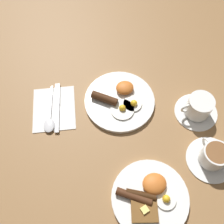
{
  "coord_description": "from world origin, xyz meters",
  "views": [
    {
      "loc": [
        0.13,
        0.47,
        0.82
      ],
      "look_at": [
        0.04,
        0.05,
        0.03
      ],
      "focal_mm": 42.0,
      "sensor_mm": 36.0,
      "label": 1
    }
  ],
  "objects_px": {
    "breakfast_plate_far": "(150,197)",
    "knife": "(57,104)",
    "teacup_far": "(213,157)",
    "breakfast_plate_near": "(120,100)",
    "teacup_near": "(198,108)",
    "spoon": "(49,121)"
  },
  "relations": [
    {
      "from": "teacup_near",
      "to": "teacup_far",
      "type": "height_order",
      "value": "teacup_near"
    },
    {
      "from": "spoon",
      "to": "teacup_far",
      "type": "bearing_deg",
      "value": 72.89
    },
    {
      "from": "spoon",
      "to": "knife",
      "type": "bearing_deg",
      "value": 160.38
    },
    {
      "from": "teacup_near",
      "to": "knife",
      "type": "xyz_separation_m",
      "value": [
        0.47,
        -0.13,
        -0.03
      ]
    },
    {
      "from": "teacup_far",
      "to": "breakfast_plate_near",
      "type": "bearing_deg",
      "value": -49.16
    },
    {
      "from": "breakfast_plate_near",
      "to": "teacup_near",
      "type": "relative_size",
      "value": 1.66
    },
    {
      "from": "breakfast_plate_near",
      "to": "breakfast_plate_far",
      "type": "height_order",
      "value": "breakfast_plate_far"
    },
    {
      "from": "breakfast_plate_far",
      "to": "spoon",
      "type": "height_order",
      "value": "breakfast_plate_far"
    },
    {
      "from": "teacup_far",
      "to": "breakfast_plate_far",
      "type": "bearing_deg",
      "value": 17.92
    },
    {
      "from": "knife",
      "to": "spoon",
      "type": "xyz_separation_m",
      "value": [
        0.03,
        0.06,
        0.0
      ]
    },
    {
      "from": "knife",
      "to": "spoon",
      "type": "distance_m",
      "value": 0.07
    },
    {
      "from": "breakfast_plate_near",
      "to": "teacup_near",
      "type": "xyz_separation_m",
      "value": [
        -0.25,
        0.1,
        0.02
      ]
    },
    {
      "from": "breakfast_plate_far",
      "to": "knife",
      "type": "relative_size",
      "value": 1.16
    },
    {
      "from": "teacup_far",
      "to": "spoon",
      "type": "relative_size",
      "value": 0.82
    },
    {
      "from": "breakfast_plate_far",
      "to": "spoon",
      "type": "distance_m",
      "value": 0.41
    },
    {
      "from": "breakfast_plate_near",
      "to": "spoon",
      "type": "height_order",
      "value": "breakfast_plate_near"
    },
    {
      "from": "breakfast_plate_far",
      "to": "knife",
      "type": "xyz_separation_m",
      "value": [
        0.23,
        -0.38,
        -0.01
      ]
    },
    {
      "from": "breakfast_plate_near",
      "to": "breakfast_plate_far",
      "type": "bearing_deg",
      "value": 91.9
    },
    {
      "from": "teacup_near",
      "to": "knife",
      "type": "relative_size",
      "value": 0.76
    },
    {
      "from": "teacup_near",
      "to": "spoon",
      "type": "xyz_separation_m",
      "value": [
        0.51,
        -0.07,
        -0.03
      ]
    },
    {
      "from": "teacup_near",
      "to": "knife",
      "type": "distance_m",
      "value": 0.49
    },
    {
      "from": "teacup_near",
      "to": "knife",
      "type": "height_order",
      "value": "teacup_near"
    }
  ]
}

